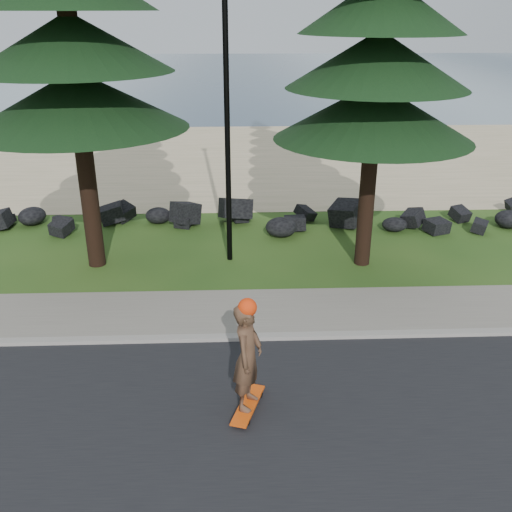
{
  "coord_description": "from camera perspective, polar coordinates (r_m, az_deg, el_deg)",
  "views": [
    {
      "loc": [
        0.16,
        -10.89,
        6.2
      ],
      "look_at": [
        0.58,
        0.0,
        1.47
      ],
      "focal_mm": 40.0,
      "sensor_mm": 36.0,
      "label": 1
    }
  ],
  "objects": [
    {
      "name": "sidewalk",
      "position": [
        12.68,
        -2.68,
        -5.61
      ],
      "size": [
        160.0,
        2.0,
        0.08
      ],
      "primitive_type": "cube",
      "color": "slate",
      "rests_on": "ground"
    },
    {
      "name": "ocean",
      "position": [
        62.2,
        -2.47,
        17.75
      ],
      "size": [
        160.0,
        58.0,
        0.01
      ],
      "primitive_type": "cube",
      "color": "#334C63",
      "rests_on": "ground"
    },
    {
      "name": "skateboarder",
      "position": [
        9.31,
        -0.83,
        -10.09
      ],
      "size": [
        0.64,
        1.15,
        2.09
      ],
      "rotation": [
        0.0,
        0.0,
        1.25
      ],
      "color": "#F5500E",
      "rests_on": "ground"
    },
    {
      "name": "seawall_boulders",
      "position": [
        17.61,
        -2.6,
        2.84
      ],
      "size": [
        60.0,
        2.4,
        1.1
      ],
      "primitive_type": null,
      "color": "black",
      "rests_on": "ground"
    },
    {
      "name": "road",
      "position": [
        8.9,
        -2.81,
        -20.66
      ],
      "size": [
        160.0,
        7.0,
        0.02
      ],
      "primitive_type": "cube",
      "color": "black",
      "rests_on": "ground"
    },
    {
      "name": "beach_sand",
      "position": [
        26.13,
        -2.55,
        9.74
      ],
      "size": [
        160.0,
        15.0,
        0.01
      ],
      "primitive_type": "cube",
      "color": "tan",
      "rests_on": "ground"
    },
    {
      "name": "kerb",
      "position": [
        11.73,
        -2.7,
        -8.18
      ],
      "size": [
        160.0,
        0.2,
        0.1
      ],
      "primitive_type": "cube",
      "color": "#9E968E",
      "rests_on": "ground"
    },
    {
      "name": "ground",
      "position": [
        12.53,
        -2.68,
        -6.21
      ],
      "size": [
        160.0,
        160.0,
        0.0
      ],
      "primitive_type": "plane",
      "color": "#224816",
      "rests_on": "ground"
    },
    {
      "name": "lamp_post",
      "position": [
        14.24,
        -2.95,
        15.11
      ],
      "size": [
        0.25,
        0.14,
        8.14
      ],
      "color": "black",
      "rests_on": "ground"
    }
  ]
}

